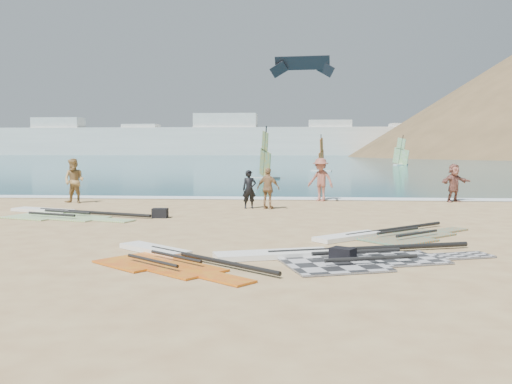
# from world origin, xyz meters

# --- Properties ---
(ground) EXTENTS (300.00, 300.00, 0.00)m
(ground) POSITION_xyz_m (0.00, 0.00, 0.00)
(ground) COLOR tan
(ground) RESTS_ON ground
(sea) EXTENTS (300.00, 240.00, 0.06)m
(sea) POSITION_xyz_m (0.00, 132.00, 0.00)
(sea) COLOR #0D4A5C
(sea) RESTS_ON ground
(surf_line) EXTENTS (300.00, 1.20, 0.04)m
(surf_line) POSITION_xyz_m (0.00, 12.30, 0.00)
(surf_line) COLOR white
(surf_line) RESTS_ON ground
(far_town) EXTENTS (160.00, 8.00, 12.00)m
(far_town) POSITION_xyz_m (-15.72, 150.00, 4.49)
(far_town) COLOR white
(far_town) RESTS_ON ground
(rig_grey) EXTENTS (6.42, 3.64, 0.20)m
(rig_grey) POSITION_xyz_m (2.46, -2.20, 0.05)
(rig_grey) COLOR black
(rig_grey) RESTS_ON ground
(rig_green) EXTENTS (6.03, 3.68, 0.20)m
(rig_green) POSITION_xyz_m (-7.14, 5.23, 0.05)
(rig_green) COLOR #71BD33
(rig_green) RESTS_ON ground
(rig_orange) EXTENTS (4.74, 4.10, 0.20)m
(rig_orange) POSITION_xyz_m (4.07, 0.98, 0.05)
(rig_orange) COLOR #F7550D
(rig_orange) RESTS_ON ground
(rig_red) EXTENTS (4.16, 4.15, 0.20)m
(rig_red) POSITION_xyz_m (-1.25, -2.67, 0.05)
(rig_red) COLOR red
(rig_red) RESTS_ON ground
(gear_bag_near) EXTENTS (0.54, 0.40, 0.34)m
(gear_bag_near) POSITION_xyz_m (-3.24, 4.78, 0.17)
(gear_bag_near) COLOR black
(gear_bag_near) RESTS_ON ground
(gear_bag_far) EXTENTS (0.62, 0.57, 0.31)m
(gear_bag_far) POSITION_xyz_m (2.63, -2.47, 0.15)
(gear_bag_far) COLOR black
(gear_bag_far) RESTS_ON ground
(person_wetsuit) EXTENTS (0.65, 0.51, 1.56)m
(person_wetsuit) POSITION_xyz_m (-0.37, 8.08, 0.78)
(person_wetsuit) COLOR black
(person_wetsuit) RESTS_ON ground
(beachgoer_left) EXTENTS (1.08, 0.91, 1.99)m
(beachgoer_left) POSITION_xyz_m (-8.33, 9.66, 0.99)
(beachgoer_left) COLOR #A8834C
(beachgoer_left) RESTS_ON ground
(beachgoer_mid) EXTENTS (1.48, 1.29, 1.99)m
(beachgoer_mid) POSITION_xyz_m (2.63, 11.50, 0.99)
(beachgoer_mid) COLOR #995545
(beachgoer_mid) RESTS_ON ground
(beachgoer_back) EXTENTS (1.06, 0.72, 1.67)m
(beachgoer_back) POSITION_xyz_m (0.41, 7.91, 0.83)
(beachgoer_back) COLOR #9E744B
(beachgoer_back) RESTS_ON ground
(beachgoer_right) EXTENTS (1.66, 1.24, 1.74)m
(beachgoer_right) POSITION_xyz_m (8.64, 11.50, 0.87)
(beachgoer_right) COLOR #94594D
(beachgoer_right) RESTS_ON ground
(windsurfer_left) EXTENTS (2.34, 2.59, 4.12)m
(windsurfer_left) POSITION_xyz_m (-1.03, 28.84, 1.22)
(windsurfer_left) COLOR white
(windsurfer_left) RESTS_ON ground
(windsurfer_centre) EXTENTS (2.15, 2.47, 3.77)m
(windsurfer_centre) POSITION_xyz_m (3.78, 42.69, 1.15)
(windsurfer_centre) COLOR white
(windsurfer_centre) RESTS_ON ground
(windsurfer_right) EXTENTS (2.13, 2.12, 4.11)m
(windsurfer_right) POSITION_xyz_m (15.09, 62.81, 1.22)
(windsurfer_right) COLOR white
(windsurfer_right) RESTS_ON ground
(kitesurf_kite) EXTENTS (7.23, 1.41, 2.37)m
(kitesurf_kite) POSITION_xyz_m (1.81, 49.23, 11.53)
(kitesurf_kite) COLOR black
(kitesurf_kite) RESTS_ON ground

